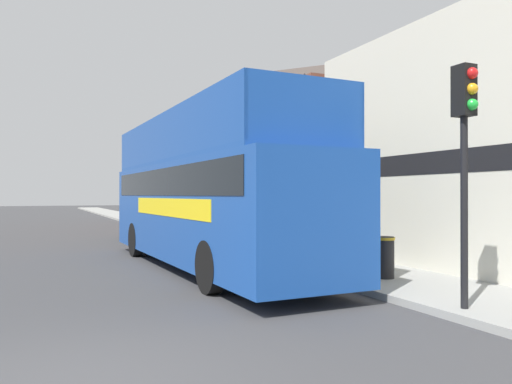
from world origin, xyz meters
The scene contains 10 objects.
ground_plane centered at (0.00, 21.00, 0.00)m, with size 144.00×144.00×0.00m, color #3D3D3F.
sidewalk centered at (7.15, 18.00, 0.07)m, with size 2.83×108.00×0.14m.
brick_terrace_rear centered at (11.57, 21.29, 4.60)m, with size 6.00×23.35×9.20m.
tour_bus centered at (3.97, 7.61, 1.86)m, with size 2.85×11.53×4.16m.
parked_car_ahead_of_bus centered at (4.57, 16.70, 0.68)m, with size 1.98×4.38×1.46m.
traffic_signal centered at (6.17, 0.55, 3.08)m, with size 0.28×0.42×4.03m.
lamp_post_nearest centered at (6.23, 5.98, 3.63)m, with size 0.35×0.35×5.11m.
lamp_post_second centered at (6.26, 13.76, 3.36)m, with size 0.35×0.35×4.67m.
lamp_post_third centered at (6.34, 21.53, 3.38)m, with size 0.35×0.35×4.70m.
litter_bin centered at (6.90, 3.55, 0.64)m, with size 0.48×0.48×0.93m.
Camera 1 is at (-0.36, -5.53, 2.02)m, focal length 35.00 mm.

